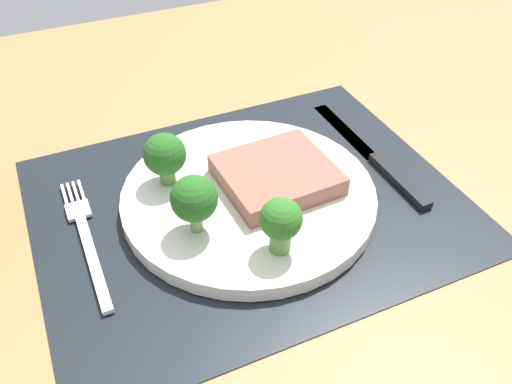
# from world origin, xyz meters

# --- Properties ---
(ground_plane) EXTENTS (1.40, 1.10, 0.03)m
(ground_plane) POSITION_xyz_m (0.00, 0.00, -0.01)
(ground_plane) COLOR #996D42
(placemat) EXTENTS (0.44, 0.35, 0.00)m
(placemat) POSITION_xyz_m (0.00, 0.00, 0.00)
(placemat) COLOR black
(placemat) RESTS_ON ground_plane
(plate) EXTENTS (0.27, 0.27, 0.02)m
(plate) POSITION_xyz_m (0.00, 0.00, 0.01)
(plate) COLOR silver
(plate) RESTS_ON placemat
(steak) EXTENTS (0.12, 0.11, 0.02)m
(steak) POSITION_xyz_m (0.03, 0.00, 0.03)
(steak) COLOR #8C5647
(steak) RESTS_ON plate
(broccoli_front_edge) EXTENTS (0.04, 0.04, 0.06)m
(broccoli_front_edge) POSITION_xyz_m (-0.07, 0.05, 0.05)
(broccoli_front_edge) COLOR #5B8942
(broccoli_front_edge) RESTS_ON plate
(broccoli_center) EXTENTS (0.04, 0.04, 0.06)m
(broccoli_center) POSITION_xyz_m (-0.07, -0.03, 0.06)
(broccoli_center) COLOR #6B994C
(broccoli_center) RESTS_ON plate
(broccoli_near_steak) EXTENTS (0.04, 0.04, 0.06)m
(broccoli_near_steak) POSITION_xyz_m (-0.01, -0.09, 0.05)
(broccoli_near_steak) COLOR #5B8942
(broccoli_near_steak) RESTS_ON plate
(fork) EXTENTS (0.02, 0.19, 0.01)m
(fork) POSITION_xyz_m (-0.17, 0.01, 0.01)
(fork) COLOR silver
(fork) RESTS_ON placemat
(knife) EXTENTS (0.02, 0.23, 0.01)m
(knife) POSITION_xyz_m (0.17, 0.01, 0.01)
(knife) COLOR black
(knife) RESTS_ON placemat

